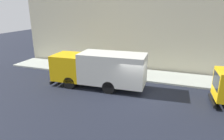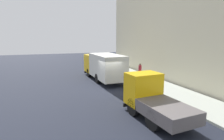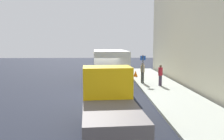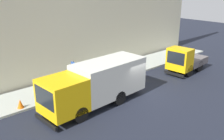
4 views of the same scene
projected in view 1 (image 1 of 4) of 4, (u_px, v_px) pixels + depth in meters
The scene contains 8 objects.
ground at pixel (137, 95), 15.21m from camera, with size 80.00×80.00×0.00m, color #1D202C.
sidewalk at pixel (148, 75), 19.40m from camera, with size 3.39×30.00×0.15m, color #AAB1A7.
building_facade at pixel (155, 10), 19.55m from camera, with size 0.50×30.00×12.21m, color #BEB99C.
large_utility_truck at pixel (99, 68), 16.37m from camera, with size 2.74×7.89×2.92m.
pedestrian_walking at pixel (107, 65), 19.19m from camera, with size 0.43×0.43×1.71m.
pedestrian_standing at pixel (124, 64), 19.86m from camera, with size 0.38×0.38×1.64m.
traffic_cone_orange at pixel (72, 68), 20.55m from camera, with size 0.42×0.42×0.60m, color orange.
street_sign_post at pixel (111, 61), 18.87m from camera, with size 0.44×0.08×2.37m.
Camera 1 is at (-13.75, -2.86, 6.44)m, focal length 32.22 mm.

